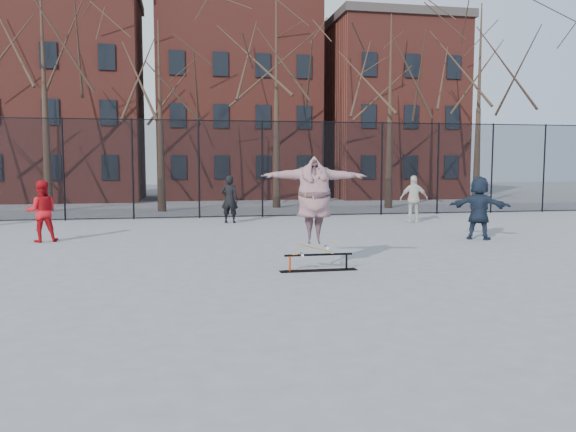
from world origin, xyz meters
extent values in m
plane|color=slate|center=(0.00, 0.00, 0.00)|extent=(100.00, 100.00, 0.00)
cube|color=black|center=(0.69, 1.18, 0.01)|extent=(1.65, 0.25, 0.01)
cylinder|color=#E93C0D|center=(0.08, 1.18, 0.17)|extent=(0.04, 0.04, 0.34)
cylinder|color=black|center=(1.30, 1.18, 0.17)|extent=(0.04, 0.04, 0.34)
cylinder|color=black|center=(0.69, 1.18, 0.34)|extent=(1.45, 0.05, 0.05)
imported|color=#453B95|center=(0.59, 1.18, 1.37)|extent=(2.29, 0.95, 1.80)
imported|color=black|center=(-0.34, 10.94, 0.89)|extent=(0.76, 0.63, 1.78)
imported|color=red|center=(-6.03, 6.85, 0.88)|extent=(0.97, 0.82, 1.75)
imported|color=beige|center=(6.51, 9.79, 0.89)|extent=(1.11, 0.66, 1.78)
imported|color=#1B2536|center=(6.48, 5.00, 0.93)|extent=(1.73, 1.45, 1.86)
cylinder|color=black|center=(-6.60, 13.00, 2.00)|extent=(0.07, 0.07, 4.00)
cylinder|color=black|center=(-4.00, 13.00, 2.00)|extent=(0.07, 0.07, 4.00)
cylinder|color=black|center=(-1.40, 13.00, 2.00)|extent=(0.07, 0.07, 4.00)
cylinder|color=black|center=(1.20, 13.00, 2.00)|extent=(0.07, 0.07, 4.00)
cylinder|color=black|center=(3.80, 13.00, 2.00)|extent=(0.07, 0.07, 4.00)
cylinder|color=black|center=(6.40, 13.00, 2.00)|extent=(0.07, 0.07, 4.00)
cylinder|color=black|center=(9.00, 13.00, 2.00)|extent=(0.07, 0.07, 4.00)
cylinder|color=black|center=(11.60, 13.00, 2.00)|extent=(0.07, 0.07, 4.00)
cylinder|color=black|center=(14.20, 13.00, 2.00)|extent=(0.07, 0.07, 4.00)
cube|color=black|center=(0.00, 13.00, 2.00)|extent=(34.00, 0.01, 4.00)
cylinder|color=black|center=(0.00, 13.00, 3.96)|extent=(34.00, 0.04, 0.04)
cone|color=black|center=(-8.50, 17.80, 2.31)|extent=(0.40, 0.40, 4.62)
cone|color=black|center=(-3.00, 16.50, 2.31)|extent=(0.40, 0.40, 4.62)
cone|color=black|center=(2.50, 17.80, 2.31)|extent=(0.40, 0.40, 4.62)
cone|color=black|center=(8.00, 16.50, 2.31)|extent=(0.40, 0.40, 4.62)
cone|color=black|center=(13.50, 17.80, 2.31)|extent=(0.40, 0.40, 4.62)
cube|color=maroon|center=(-9.00, 26.00, 6.00)|extent=(9.00, 7.00, 12.00)
cube|color=maroon|center=(1.50, 26.00, 6.50)|extent=(10.00, 7.00, 13.00)
cube|color=maroon|center=(11.50, 26.00, 5.50)|extent=(8.00, 7.00, 11.00)
camera|label=1|loc=(-2.09, -10.08, 2.25)|focal=35.00mm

